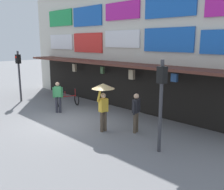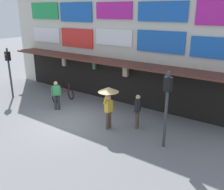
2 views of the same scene
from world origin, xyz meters
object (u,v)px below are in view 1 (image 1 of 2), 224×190
at_px(traffic_light_far, 161,91).
at_px(pedestrian_in_black, 136,111).
at_px(traffic_light_near, 19,68).
at_px(bicycle_parked, 68,100).
at_px(pedestrian_in_red, 58,95).
at_px(pedestrian_with_umbrella, 103,94).

xyz_separation_m(traffic_light_far, pedestrian_in_black, (-1.79, 0.86, -1.19)).
height_order(traffic_light_far, pedestrian_in_black, traffic_light_far).
distance_m(traffic_light_near, traffic_light_far, 10.65).
height_order(traffic_light_far, bicycle_parked, traffic_light_far).
height_order(bicycle_parked, pedestrian_in_red, pedestrian_in_red).
xyz_separation_m(traffic_light_far, pedestrian_with_umbrella, (-2.84, -0.02, -0.50)).
height_order(traffic_light_near, bicycle_parked, traffic_light_near).
relative_size(bicycle_parked, pedestrian_with_umbrella, 0.63).
xyz_separation_m(bicycle_parked, pedestrian_in_red, (0.76, -1.16, 0.55)).
relative_size(pedestrian_with_umbrella, pedestrian_in_red, 1.24).
xyz_separation_m(traffic_light_near, traffic_light_far, (10.65, 0.02, 0.00)).
relative_size(pedestrian_with_umbrella, pedestrian_in_black, 1.24).
distance_m(traffic_light_near, bicycle_parked, 3.93).
bearing_deg(pedestrian_in_black, traffic_light_near, -174.34).
bearing_deg(bicycle_parked, traffic_light_far, -10.53).
relative_size(pedestrian_in_red, pedestrian_in_black, 1.00).
bearing_deg(traffic_light_far, bicycle_parked, 169.47).
bearing_deg(pedestrian_in_red, bicycle_parked, 123.10).
bearing_deg(pedestrian_in_black, pedestrian_in_red, -172.54).
bearing_deg(traffic_light_far, pedestrian_with_umbrella, -179.64).
bearing_deg(traffic_light_near, pedestrian_in_red, 3.44).
bearing_deg(bicycle_parked, pedestrian_in_red, -56.90).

